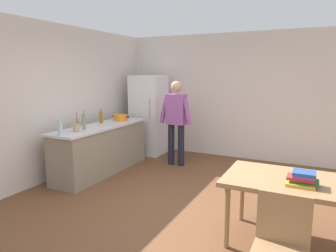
{
  "coord_description": "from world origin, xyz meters",
  "views": [
    {
      "loc": [
        1.58,
        -3.64,
        1.86
      ],
      "look_at": [
        -0.69,
        0.95,
        0.96
      ],
      "focal_mm": 32.71,
      "sensor_mm": 36.0,
      "label": 1
    }
  ],
  "objects_px": {
    "refrigerator": "(149,115)",
    "bottle_oil_amber": "(101,117)",
    "bottle_vinegar_tall": "(84,121)",
    "utensil_jar": "(77,127)",
    "book_stack": "(303,179)",
    "person": "(176,117)",
    "chair": "(281,243)",
    "dining_table": "(292,186)",
    "cooking_pot": "(121,118)",
    "bottle_water_clear": "(60,128)"
  },
  "relations": [
    {
      "from": "dining_table",
      "to": "cooking_pot",
      "type": "bearing_deg",
      "value": 152.87
    },
    {
      "from": "refrigerator",
      "to": "bottle_oil_amber",
      "type": "distance_m",
      "value": 1.43
    },
    {
      "from": "utensil_jar",
      "to": "bottle_oil_amber",
      "type": "relative_size",
      "value": 1.14
    },
    {
      "from": "cooking_pot",
      "to": "bottle_vinegar_tall",
      "type": "distance_m",
      "value": 1.09
    },
    {
      "from": "refrigerator",
      "to": "book_stack",
      "type": "relative_size",
      "value": 6.02
    },
    {
      "from": "person",
      "to": "dining_table",
      "type": "relative_size",
      "value": 1.21
    },
    {
      "from": "chair",
      "to": "bottle_vinegar_tall",
      "type": "height_order",
      "value": "bottle_vinegar_tall"
    },
    {
      "from": "person",
      "to": "bottle_vinegar_tall",
      "type": "distance_m",
      "value": 1.83
    },
    {
      "from": "dining_table",
      "to": "bottle_oil_amber",
      "type": "xyz_separation_m",
      "value": [
        -3.55,
        1.3,
        0.34
      ]
    },
    {
      "from": "person",
      "to": "cooking_pot",
      "type": "distance_m",
      "value": 1.13
    },
    {
      "from": "chair",
      "to": "book_stack",
      "type": "height_order",
      "value": "chair"
    },
    {
      "from": "person",
      "to": "bottle_oil_amber",
      "type": "distance_m",
      "value": 1.47
    },
    {
      "from": "bottle_oil_amber",
      "to": "bottle_water_clear",
      "type": "bearing_deg",
      "value": -81.0
    },
    {
      "from": "bottle_vinegar_tall",
      "to": "bottle_oil_amber",
      "type": "relative_size",
      "value": 1.14
    },
    {
      "from": "bottle_vinegar_tall",
      "to": "chair",
      "type": "bearing_deg",
      "value": -25.52
    },
    {
      "from": "chair",
      "to": "utensil_jar",
      "type": "distance_m",
      "value": 3.65
    },
    {
      "from": "bottle_vinegar_tall",
      "to": "bottle_water_clear",
      "type": "height_order",
      "value": "bottle_vinegar_tall"
    },
    {
      "from": "dining_table",
      "to": "bottle_vinegar_tall",
      "type": "xyz_separation_m",
      "value": [
        -3.4,
        0.66,
        0.36
      ]
    },
    {
      "from": "bottle_vinegar_tall",
      "to": "utensil_jar",
      "type": "bearing_deg",
      "value": -77.54
    },
    {
      "from": "bottle_vinegar_tall",
      "to": "book_stack",
      "type": "bearing_deg",
      "value": -13.01
    },
    {
      "from": "refrigerator",
      "to": "cooking_pot",
      "type": "xyz_separation_m",
      "value": [
        -0.1,
        -0.96,
        0.06
      ]
    },
    {
      "from": "dining_table",
      "to": "book_stack",
      "type": "bearing_deg",
      "value": -57.53
    },
    {
      "from": "dining_table",
      "to": "bottle_vinegar_tall",
      "type": "relative_size",
      "value": 4.37
    },
    {
      "from": "chair",
      "to": "bottle_water_clear",
      "type": "height_order",
      "value": "bottle_water_clear"
    },
    {
      "from": "person",
      "to": "bottle_vinegar_tall",
      "type": "bearing_deg",
      "value": -125.24
    },
    {
      "from": "refrigerator",
      "to": "utensil_jar",
      "type": "distance_m",
      "value": 2.28
    },
    {
      "from": "book_stack",
      "to": "chair",
      "type": "bearing_deg",
      "value": -96.77
    },
    {
      "from": "chair",
      "to": "person",
      "type": "bearing_deg",
      "value": 130.91
    },
    {
      "from": "chair",
      "to": "utensil_jar",
      "type": "height_order",
      "value": "utensil_jar"
    },
    {
      "from": "bottle_vinegar_tall",
      "to": "book_stack",
      "type": "xyz_separation_m",
      "value": [
        3.5,
        -0.81,
        -0.22
      ]
    },
    {
      "from": "refrigerator",
      "to": "bottle_vinegar_tall",
      "type": "distance_m",
      "value": 2.05
    },
    {
      "from": "person",
      "to": "dining_table",
      "type": "bearing_deg",
      "value": -42.41
    },
    {
      "from": "person",
      "to": "book_stack",
      "type": "distance_m",
      "value": 3.36
    },
    {
      "from": "refrigerator",
      "to": "chair",
      "type": "height_order",
      "value": "refrigerator"
    },
    {
      "from": "bottle_oil_amber",
      "to": "bottle_vinegar_tall",
      "type": "bearing_deg",
      "value": -77.0
    },
    {
      "from": "dining_table",
      "to": "person",
      "type": "bearing_deg",
      "value": 137.59
    },
    {
      "from": "dining_table",
      "to": "cooking_pot",
      "type": "xyz_separation_m",
      "value": [
        -3.4,
        1.74,
        0.29
      ]
    },
    {
      "from": "bottle_oil_amber",
      "to": "bottle_water_clear",
      "type": "height_order",
      "value": "bottle_water_clear"
    },
    {
      "from": "refrigerator",
      "to": "dining_table",
      "type": "relative_size",
      "value": 1.29
    },
    {
      "from": "dining_table",
      "to": "chair",
      "type": "distance_m",
      "value": 0.98
    },
    {
      "from": "utensil_jar",
      "to": "bottle_vinegar_tall",
      "type": "bearing_deg",
      "value": 102.46
    },
    {
      "from": "bottle_vinegar_tall",
      "to": "book_stack",
      "type": "height_order",
      "value": "bottle_vinegar_tall"
    },
    {
      "from": "chair",
      "to": "bottle_vinegar_tall",
      "type": "bearing_deg",
      "value": 158.35
    },
    {
      "from": "chair",
      "to": "bottle_vinegar_tall",
      "type": "relative_size",
      "value": 2.84
    },
    {
      "from": "utensil_jar",
      "to": "dining_table",
      "type": "bearing_deg",
      "value": -7.12
    },
    {
      "from": "dining_table",
      "to": "bottle_water_clear",
      "type": "relative_size",
      "value": 4.67
    },
    {
      "from": "person",
      "to": "cooking_pot",
      "type": "xyz_separation_m",
      "value": [
        -1.05,
        -0.4,
        -0.02
      ]
    },
    {
      "from": "person",
      "to": "chair",
      "type": "relative_size",
      "value": 1.87
    },
    {
      "from": "chair",
      "to": "cooking_pot",
      "type": "distance_m",
      "value": 4.37
    },
    {
      "from": "dining_table",
      "to": "chair",
      "type": "xyz_separation_m",
      "value": [
        -0.0,
        -0.97,
        -0.14
      ]
    }
  ]
}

